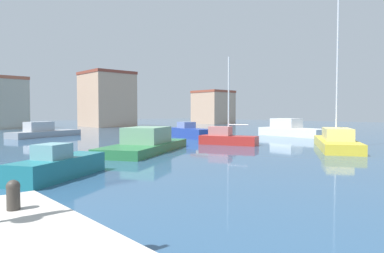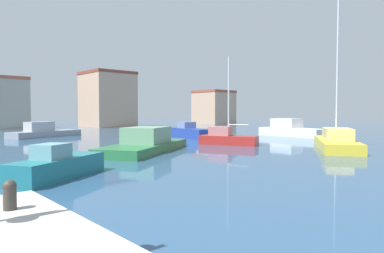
% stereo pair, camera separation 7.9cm
% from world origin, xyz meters
% --- Properties ---
extents(water, '(160.00, 160.00, 0.00)m').
position_xyz_m(water, '(15.00, 20.00, 0.00)').
color(water, '#2D5175').
rests_on(water, ground).
extents(mooring_bollard, '(0.22, 0.22, 0.50)m').
position_xyz_m(mooring_bollard, '(2.40, -2.29, 1.28)').
color(mooring_bollard, '#38332D').
rests_on(mooring_bollard, pier_quay).
extents(sailboat_red_mid_harbor, '(3.13, 4.80, 7.01)m').
position_xyz_m(sailboat_red_mid_harbor, '(21.34, 9.87, 0.58)').
color(sailboat_red_mid_harbor, '#B22823').
rests_on(sailboat_red_mid_harbor, water).
extents(motorboat_blue_distant_north, '(2.72, 6.29, 1.61)m').
position_xyz_m(motorboat_blue_distant_north, '(24.05, 17.39, 0.58)').
color(motorboat_blue_distant_north, '#233D93').
rests_on(motorboat_blue_distant_north, water).
extents(sailboat_yellow_far_right, '(8.64, 6.58, 13.05)m').
position_xyz_m(sailboat_yellow_far_right, '(24.73, 2.49, 0.59)').
color(sailboat_yellow_far_right, gold).
rests_on(sailboat_yellow_far_right, water).
extents(motorboat_grey_far_left, '(8.16, 4.73, 1.62)m').
position_xyz_m(motorboat_grey_far_left, '(13.56, 28.63, 0.52)').
color(motorboat_grey_far_left, gray).
rests_on(motorboat_grey_far_left, water).
extents(motorboat_green_outer_mooring, '(9.03, 7.09, 1.62)m').
position_xyz_m(motorboat_green_outer_mooring, '(13.82, 10.30, 0.57)').
color(motorboat_green_outer_mooring, '#28703D').
rests_on(motorboat_green_outer_mooring, water).
extents(motorboat_teal_distant_east, '(4.50, 3.44, 1.40)m').
position_xyz_m(motorboat_teal_distant_east, '(5.98, 5.05, 0.50)').
color(motorboat_teal_distant_east, '#1E707A').
rests_on(motorboat_teal_distant_east, water).
extents(motorboat_white_inner_mooring, '(3.33, 7.73, 1.92)m').
position_xyz_m(motorboat_white_inner_mooring, '(33.83, 11.66, 0.70)').
color(motorboat_white_inner_mooring, white).
rests_on(motorboat_white_inner_mooring, water).
extents(yacht_club, '(6.14, 6.17, 8.15)m').
position_xyz_m(yacht_club, '(15.30, 51.29, 4.09)').
color(yacht_club, '#B2A893').
rests_on(yacht_club, ground).
extents(warehouse_block, '(7.80, 8.44, 9.90)m').
position_xyz_m(warehouse_block, '(31.53, 48.03, 4.96)').
color(warehouse_block, tan).
rests_on(warehouse_block, ground).
extents(harbor_office, '(7.12, 7.66, 7.48)m').
position_xyz_m(harbor_office, '(56.94, 45.61, 3.75)').
color(harbor_office, tan).
rests_on(harbor_office, ground).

